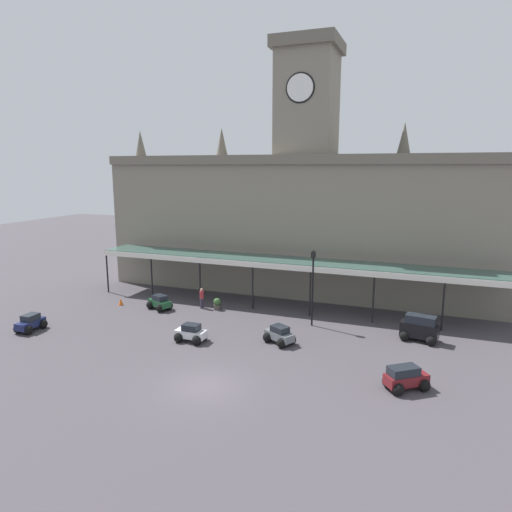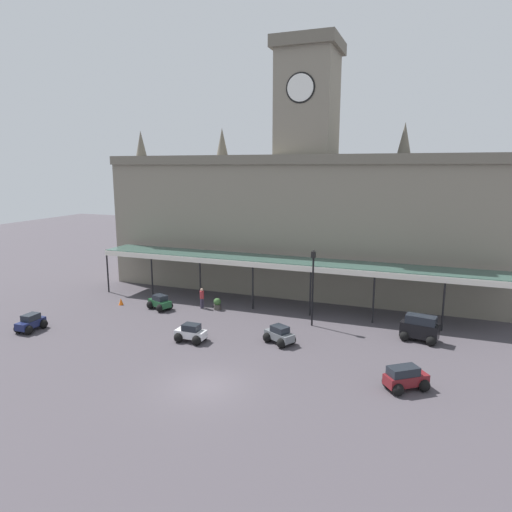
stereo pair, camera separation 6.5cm
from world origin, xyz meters
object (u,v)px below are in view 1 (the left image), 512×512
(car_navy_sedan, at_px, (31,324))
(car_black_van, at_px, (420,329))
(car_maroon_estate, at_px, (406,379))
(car_white_sedan, at_px, (191,334))
(car_grey_sedan, at_px, (279,336))
(victorian_lamppost, at_px, (313,280))
(traffic_cone, at_px, (121,302))
(car_green_sedan, at_px, (160,303))
(planter_by_canopy, at_px, (217,304))
(pedestrian_beside_cars, at_px, (202,297))

(car_navy_sedan, distance_m, car_black_van, 26.87)
(car_maroon_estate, distance_m, car_white_sedan, 13.81)
(car_grey_sedan, height_order, car_black_van, car_black_van)
(car_white_sedan, bearing_deg, car_grey_sedan, 17.42)
(victorian_lamppost, height_order, traffic_cone, victorian_lamppost)
(car_grey_sedan, relative_size, traffic_cone, 3.99)
(traffic_cone, bearing_deg, car_maroon_estate, -17.01)
(car_white_sedan, relative_size, car_black_van, 0.81)
(car_grey_sedan, bearing_deg, traffic_cone, 167.41)
(car_navy_sedan, height_order, victorian_lamppost, victorian_lamppost)
(car_green_sedan, distance_m, traffic_cone, 3.71)
(car_black_van, xyz_separation_m, planter_by_canopy, (-15.51, 1.38, -0.32))
(pedestrian_beside_cars, distance_m, traffic_cone, 7.00)
(car_maroon_estate, relative_size, pedestrian_beside_cars, 1.45)
(car_white_sedan, xyz_separation_m, car_black_van, (14.18, 5.44, 0.30))
(car_maroon_estate, height_order, traffic_cone, car_maroon_estate)
(car_maroon_estate, xyz_separation_m, victorian_lamppost, (-6.90, 7.81, 2.88))
(car_black_van, xyz_separation_m, traffic_cone, (-23.63, -0.33, -0.53))
(car_black_van, height_order, victorian_lamppost, victorian_lamppost)
(car_green_sedan, bearing_deg, victorian_lamppost, 2.69)
(pedestrian_beside_cars, bearing_deg, car_black_van, -4.42)
(pedestrian_beside_cars, relative_size, planter_by_canopy, 1.74)
(car_grey_sedan, bearing_deg, car_maroon_estate, -24.69)
(car_grey_sedan, distance_m, car_green_sedan, 11.88)
(car_navy_sedan, relative_size, car_white_sedan, 1.01)
(car_maroon_estate, distance_m, planter_by_canopy, 17.38)
(car_navy_sedan, distance_m, planter_by_canopy, 13.67)
(car_black_van, relative_size, pedestrian_beside_cars, 1.52)
(traffic_cone, bearing_deg, car_black_van, 0.79)
(car_navy_sedan, xyz_separation_m, car_black_van, (25.75, 7.67, 0.30))
(car_white_sedan, distance_m, planter_by_canopy, 6.95)
(planter_by_canopy, bearing_deg, car_black_van, -5.10)
(car_green_sedan, xyz_separation_m, car_black_van, (19.93, 0.18, 0.30))
(car_maroon_estate, xyz_separation_m, car_green_sedan, (-19.42, 7.22, -0.06))
(car_maroon_estate, xyz_separation_m, car_navy_sedan, (-25.24, -0.27, -0.06))
(pedestrian_beside_cars, height_order, traffic_cone, pedestrian_beside_cars)
(car_white_sedan, xyz_separation_m, planter_by_canopy, (-1.33, 6.82, -0.01))
(car_green_sedan, relative_size, planter_by_canopy, 2.32)
(car_grey_sedan, xyz_separation_m, victorian_lamppost, (1.17, 4.09, 2.94))
(victorian_lamppost, relative_size, planter_by_canopy, 5.86)
(car_white_sedan, relative_size, planter_by_canopy, 2.14)
(car_navy_sedan, height_order, planter_by_canopy, car_navy_sedan)
(pedestrian_beside_cars, xyz_separation_m, victorian_lamppost, (9.44, -0.90, 2.53))
(car_grey_sedan, height_order, pedestrian_beside_cars, pedestrian_beside_cars)
(victorian_lamppost, bearing_deg, car_white_sedan, -139.15)
(victorian_lamppost, bearing_deg, car_navy_sedan, -156.24)
(car_maroon_estate, bearing_deg, pedestrian_beside_cars, 151.96)
(pedestrian_beside_cars, bearing_deg, car_grey_sedan, -31.11)
(car_green_sedan, distance_m, pedestrian_beside_cars, 3.44)
(car_grey_sedan, bearing_deg, planter_by_canopy, 143.80)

